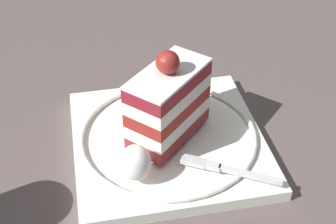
{
  "coord_description": "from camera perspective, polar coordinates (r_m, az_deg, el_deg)",
  "views": [
    {
      "loc": [
        -0.01,
        0.41,
        0.39
      ],
      "look_at": [
        -0.02,
        -0.01,
        0.05
      ],
      "focal_mm": 52.8,
      "sensor_mm": 36.0,
      "label": 1
    }
  ],
  "objects": [
    {
      "name": "cake_slice",
      "position": [
        0.53,
        0.02,
        1.12
      ],
      "size": [
        0.1,
        0.11,
        0.11
      ],
      "color": "maroon",
      "rests_on": "dessert_plate"
    },
    {
      "name": "fork",
      "position": [
        0.52,
        6.89,
        -6.6
      ],
      "size": [
        0.1,
        0.05,
        0.0
      ],
      "color": "silver",
      "rests_on": "dessert_plate"
    },
    {
      "name": "whipped_cream_dollop",
      "position": [
        0.5,
        -3.77,
        -5.84
      ],
      "size": [
        0.03,
        0.03,
        0.04
      ],
      "primitive_type": "ellipsoid",
      "color": "white",
      "rests_on": "dessert_plate"
    },
    {
      "name": "ground_plane",
      "position": [
        0.57,
        -2.3,
        -4.85
      ],
      "size": [
        2.4,
        2.4,
        0.0
      ],
      "primitive_type": "plane",
      "color": "#564A48"
    },
    {
      "name": "dessert_plate",
      "position": [
        0.57,
        0.0,
        -3.21
      ],
      "size": [
        0.25,
        0.25,
        0.02
      ],
      "color": "white",
      "rests_on": "ground_plane"
    }
  ]
}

